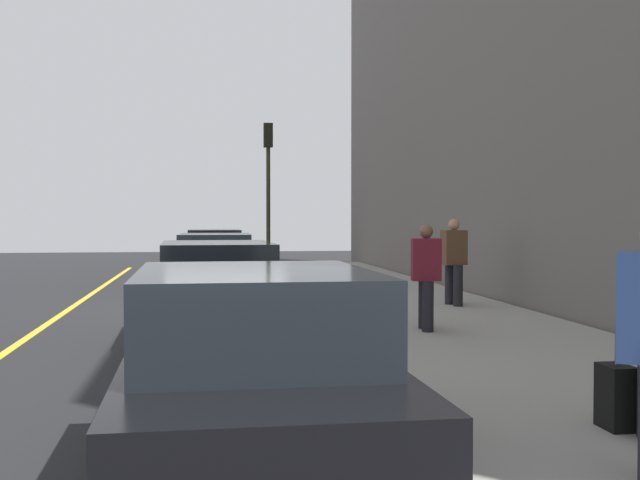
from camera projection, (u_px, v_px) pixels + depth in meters
The scene contains 12 objects.
ground_plane at pixel (226, 308), 16.52m from camera, with size 56.00×56.00×0.00m, color black.
sidewalk at pixel (381, 302), 16.99m from camera, with size 28.00×4.60×0.15m, color gray.
lane_stripe_centre at pixel (67, 310), 16.05m from camera, with size 28.00×0.14×0.01m, color gold.
snow_bank_curb at pixel (276, 327), 12.85m from camera, with size 6.62×0.56×0.22m, color white.
parked_car_black at pixel (253, 373), 5.71m from camera, with size 4.29×1.95×1.51m.
parked_car_charcoal at pixel (217, 292), 11.99m from camera, with size 4.65×1.98×1.51m.
parked_car_white at pixel (215, 266), 18.36m from camera, with size 4.59×2.01×1.51m.
parked_car_maroon at pixel (214, 254), 24.92m from camera, with size 4.31×1.90×1.51m.
pedestrian_burgundy_coat at pixel (426, 274), 12.16m from camera, with size 0.53×0.47×1.62m.
pedestrian_brown_coat at pixel (454, 259), 15.63m from camera, with size 0.56×0.50×1.70m.
traffic_light_pole at pixel (268, 173), 23.25m from camera, with size 0.35×0.26×4.50m.
rolling_suitcase at pixel (616, 396), 6.47m from camera, with size 0.34×0.22×0.88m.
Camera 1 is at (-16.58, 0.47, 1.87)m, focal length 44.54 mm.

